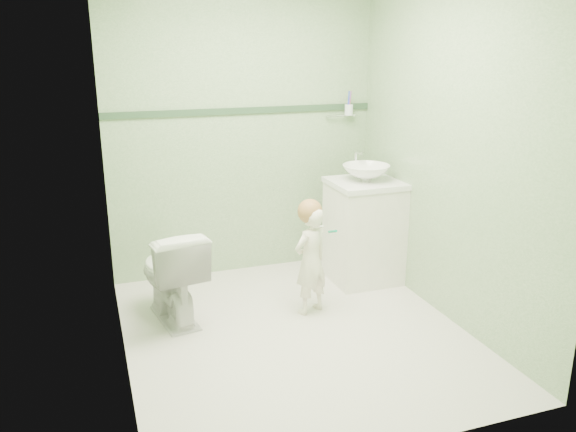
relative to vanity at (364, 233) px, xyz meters
name	(u,v)px	position (x,y,z in m)	size (l,w,h in m)	color
ground	(295,333)	(-0.84, -0.70, -0.40)	(2.50, 2.50, 0.00)	silver
room_shell	(296,157)	(-0.84, -0.70, 0.80)	(2.50, 2.54, 2.40)	#86AE7B
trim_stripe	(243,111)	(-0.84, 0.54, 0.95)	(2.20, 0.02, 0.05)	#2D4931
vanity	(364,233)	(0.00, 0.00, 0.00)	(0.52, 0.50, 0.80)	silver
counter	(366,183)	(0.00, 0.00, 0.41)	(0.54, 0.52, 0.04)	white
basin	(366,173)	(0.00, 0.00, 0.49)	(0.37, 0.37, 0.13)	white
faucet	(356,158)	(0.00, 0.19, 0.57)	(0.03, 0.13, 0.18)	silver
cup_holder	(348,110)	(0.05, 0.48, 0.93)	(0.26, 0.07, 0.21)	silver
toilet	(171,274)	(-1.58, -0.21, -0.06)	(0.38, 0.66, 0.67)	white
toddler	(311,261)	(-0.63, -0.43, -0.01)	(0.29, 0.19, 0.79)	white
hair_cap	(310,211)	(-0.63, -0.40, 0.35)	(0.17, 0.17, 0.17)	#9F6F3F
teal_toothbrush	(331,231)	(-0.51, -0.51, 0.23)	(0.10, 0.14, 0.08)	#069369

